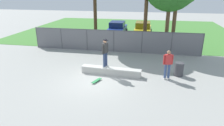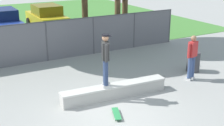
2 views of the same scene
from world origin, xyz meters
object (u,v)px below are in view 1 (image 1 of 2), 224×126
trash_bin (179,69)px  car_blue (117,29)px  car_yellow (143,29)px  skateboarder (105,52)px  concrete_ledge (111,71)px  bystander (168,64)px  skateboard (96,81)px

trash_bin → car_blue: bearing=117.9°
car_blue → car_yellow: (2.95, 0.30, 0.00)m
skateboarder → concrete_ledge: bearing=1.6°
skateboarder → trash_bin: (4.60, 0.68, -1.07)m
bystander → trash_bin: bearing=42.3°
trash_bin → car_yellow: bearing=104.1°
car_yellow → trash_bin: size_ratio=4.88×
car_blue → skateboarder: bearing=-84.2°
concrete_ledge → skateboard: concrete_ledge is taller
skateboarder → trash_bin: bearing=8.4°
car_yellow → bystander: 12.11m
car_blue → bystander: size_ratio=2.31×
skateboard → trash_bin: size_ratio=0.95×
skateboard → car_blue: bearing=94.1°
car_blue → concrete_ledge: bearing=-82.4°
concrete_ledge → car_yellow: (1.41, 11.90, 0.60)m
concrete_ledge → car_yellow: bearing=83.2°
skateboard → car_blue: (-0.91, 12.82, 0.77)m
skateboarder → car_blue: bearing=95.8°
concrete_ledge → bystander: bystander is taller
trash_bin → concrete_ledge: bearing=-171.1°
car_yellow → bystander: bystander is taller
skateboarder → bystander: skateboarder is taller
car_blue → skateboard: bearing=-85.9°
concrete_ledge → skateboarder: skateboarder is taller
skateboarder → skateboard: skateboarder is taller
car_blue → trash_bin: car_blue is taller
skateboarder → car_blue: 11.69m
concrete_ledge → bystander: 3.55m
car_blue → trash_bin: 12.37m
car_yellow → car_blue: bearing=-174.2°
car_blue → bystander: bystander is taller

